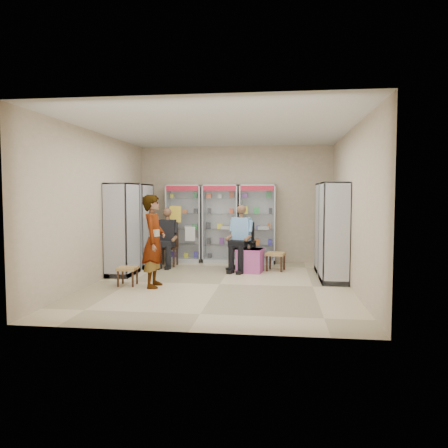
# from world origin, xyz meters

# --- Properties ---
(floor) EXTENTS (6.00, 6.00, 0.00)m
(floor) POSITION_xyz_m (0.00, 0.00, 0.00)
(floor) COLOR #C5B289
(floor) RESTS_ON ground
(room_shell) EXTENTS (5.02, 6.02, 3.01)m
(room_shell) POSITION_xyz_m (0.00, 0.00, 1.97)
(room_shell) COLOR #C2A990
(room_shell) RESTS_ON ground
(cabinet_back_left) EXTENTS (0.90, 0.50, 2.00)m
(cabinet_back_left) POSITION_xyz_m (-1.30, 2.73, 1.00)
(cabinet_back_left) COLOR #BABDC2
(cabinet_back_left) RESTS_ON floor
(cabinet_back_mid) EXTENTS (0.90, 0.50, 2.00)m
(cabinet_back_mid) POSITION_xyz_m (-0.35, 2.73, 1.00)
(cabinet_back_mid) COLOR #AAAEB2
(cabinet_back_mid) RESTS_ON floor
(cabinet_back_right) EXTENTS (0.90, 0.50, 2.00)m
(cabinet_back_right) POSITION_xyz_m (0.60, 2.73, 1.00)
(cabinet_back_right) COLOR #AAACB1
(cabinet_back_right) RESTS_ON floor
(cabinet_right_far) EXTENTS (0.90, 0.50, 2.00)m
(cabinet_right_far) POSITION_xyz_m (2.23, 1.60, 1.00)
(cabinet_right_far) COLOR silver
(cabinet_right_far) RESTS_ON floor
(cabinet_right_near) EXTENTS (0.90, 0.50, 2.00)m
(cabinet_right_near) POSITION_xyz_m (2.23, 0.50, 1.00)
(cabinet_right_near) COLOR #B0B3B7
(cabinet_right_near) RESTS_ON floor
(cabinet_left_far) EXTENTS (0.90, 0.50, 2.00)m
(cabinet_left_far) POSITION_xyz_m (-2.23, 1.80, 1.00)
(cabinet_left_far) COLOR #9DA0A4
(cabinet_left_far) RESTS_ON floor
(cabinet_left_near) EXTENTS (0.90, 0.50, 2.00)m
(cabinet_left_near) POSITION_xyz_m (-2.23, 0.70, 1.00)
(cabinet_left_near) COLOR silver
(cabinet_left_near) RESTS_ON floor
(wooden_chair) EXTENTS (0.42, 0.42, 0.94)m
(wooden_chair) POSITION_xyz_m (-1.55, 2.00, 0.47)
(wooden_chair) COLOR #301D12
(wooden_chair) RESTS_ON floor
(seated_customer) EXTENTS (0.44, 0.60, 1.34)m
(seated_customer) POSITION_xyz_m (-1.55, 1.95, 0.67)
(seated_customer) COLOR black
(seated_customer) RESTS_ON floor
(office_chair) EXTENTS (0.74, 0.74, 1.12)m
(office_chair) POSITION_xyz_m (0.30, 1.63, 0.56)
(office_chair) COLOR black
(office_chair) RESTS_ON floor
(seated_shopkeeper) EXTENTS (0.61, 0.74, 1.42)m
(seated_shopkeeper) POSITION_xyz_m (0.30, 1.58, 0.71)
(seated_shopkeeper) COLOR #69A4CF
(seated_shopkeeper) RESTS_ON floor
(pink_trunk) EXTENTS (0.62, 0.60, 0.53)m
(pink_trunk) POSITION_xyz_m (0.50, 1.41, 0.26)
(pink_trunk) COLOR #BC4BA0
(pink_trunk) RESTS_ON floor
(tea_glass) EXTENTS (0.07, 0.07, 0.09)m
(tea_glass) POSITION_xyz_m (0.46, 1.40, 0.57)
(tea_glass) COLOR #5C2207
(tea_glass) RESTS_ON pink_trunk
(woven_stool_a) EXTENTS (0.50, 0.50, 0.42)m
(woven_stool_a) POSITION_xyz_m (1.07, 1.67, 0.21)
(woven_stool_a) COLOR olive
(woven_stool_a) RESTS_ON floor
(woven_stool_b) EXTENTS (0.37, 0.37, 0.36)m
(woven_stool_b) POSITION_xyz_m (-1.75, -0.34, 0.18)
(woven_stool_b) COLOR olive
(woven_stool_b) RESTS_ON floor
(standing_man) EXTENTS (0.45, 0.66, 1.75)m
(standing_man) POSITION_xyz_m (-1.21, -0.40, 0.88)
(standing_man) COLOR gray
(standing_man) RESTS_ON floor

